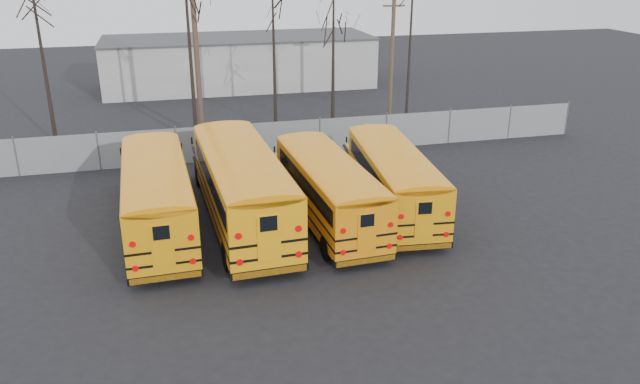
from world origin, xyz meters
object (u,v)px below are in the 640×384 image
object	(u,v)px
bus_b	(241,181)
bus_d	(393,174)
utility_pole_right	(392,59)
bus_a	(156,191)
bus_c	(327,184)
utility_pole_left	(196,51)

from	to	relation	value
bus_b	bus_d	size ratio (longest dim) A/B	1.15
bus_d	utility_pole_right	distance (m)	16.00
bus_a	bus_b	bearing A→B (deg)	-3.92
bus_c	utility_pole_left	bearing A→B (deg)	103.66
bus_b	bus_c	bearing A→B (deg)	-12.47
bus_d	utility_pole_left	size ratio (longest dim) A/B	1.03
bus_a	bus_c	xyz separation A→B (m)	(6.97, -0.74, -0.11)
utility_pole_right	bus_a	bearing A→B (deg)	-132.45
bus_b	utility_pole_left	xyz separation A→B (m)	(-0.71, 13.68, 3.32)
bus_b	bus_c	world-z (taller)	bus_b
bus_a	bus_c	size ratio (longest dim) A/B	1.06
bus_a	bus_c	bearing A→B (deg)	-7.94
bus_b	utility_pole_right	bearing A→B (deg)	48.40
bus_c	utility_pole_right	world-z (taller)	utility_pole_right
bus_c	bus_d	bearing A→B (deg)	6.62
bus_c	bus_d	distance (m)	3.16
bus_a	bus_b	distance (m)	3.44
bus_c	utility_pole_left	xyz separation A→B (m)	(-4.24, 14.30, 3.59)
bus_a	bus_d	bearing A→B (deg)	-3.12
bus_b	utility_pole_right	size ratio (longest dim) A/B	1.51
bus_d	bus_c	bearing A→B (deg)	-164.70
bus_c	utility_pole_right	xyz separation A→B (m)	(8.46, 15.40, 2.44)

